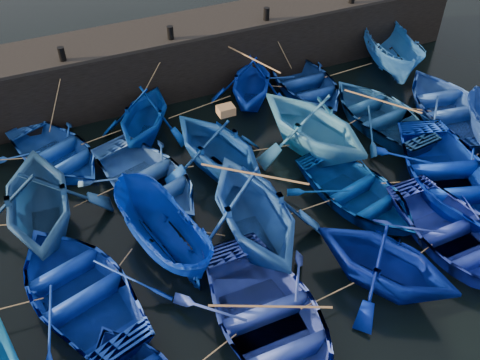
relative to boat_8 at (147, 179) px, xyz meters
name	(u,v)px	position (x,y,z in m)	size (l,w,h in m)	color
ground	(285,266)	(2.64, -4.69, -0.50)	(120.00, 120.00, 0.00)	black
quay_wall	(167,61)	(2.64, 5.81, 0.75)	(26.00, 2.50, 2.50)	black
quay_top	(164,30)	(2.64, 5.81, 2.06)	(26.00, 2.50, 0.12)	black
bollard_1	(62,54)	(-1.36, 4.91, 2.37)	(0.24, 0.24, 0.50)	black
bollard_2	(170,33)	(2.64, 4.91, 2.37)	(0.24, 0.24, 0.50)	black
bollard_3	(266,14)	(6.64, 4.91, 2.37)	(0.24, 0.24, 0.50)	black
boat_1	(56,153)	(-2.50, 2.62, -0.04)	(3.18, 4.45, 0.92)	blue
boat_2	(144,114)	(0.78, 2.89, 0.48)	(3.22, 3.74, 1.97)	#002D8F
boat_3	(251,81)	(5.28, 3.36, 0.47)	(3.20, 3.71, 1.96)	#0426B5
boat_4	(305,83)	(7.58, 3.06, -0.01)	(3.42, 4.78, 0.99)	navy
boat_5	(391,51)	(11.82, 3.24, 0.44)	(1.84, 4.89, 1.89)	blue
boat_7	(38,199)	(-3.35, -0.39, 0.75)	(4.09, 4.75, 2.50)	navy
boat_8	(147,179)	(0.00, 0.00, 0.00)	(3.47, 4.85, 1.01)	blue
boat_9	(218,145)	(2.48, -0.07, 0.65)	(3.78, 4.38, 2.31)	navy
boat_10	(314,122)	(5.92, -0.37, 0.76)	(4.13, 4.79, 2.52)	#3682CD
boat_11	(380,113)	(9.10, 0.03, 0.00)	(3.49, 4.88, 1.01)	navy
boat_12	(450,106)	(11.80, -0.72, 0.03)	(3.71, 5.18, 1.07)	blue
boat_14	(79,287)	(-2.91, -3.46, 0.03)	(3.69, 5.16, 1.07)	#0A2DAB
boat_15	(162,233)	(-0.37, -2.76, 0.32)	(1.61, 4.26, 1.65)	#002492
boat_16	(254,209)	(2.22, -3.37, 0.78)	(4.21, 4.88, 2.57)	#1B4EA7
boat_17	(358,193)	(5.91, -3.33, -0.02)	(3.33, 4.65, 0.97)	navy
boat_18	(447,173)	(9.04, -3.78, 0.07)	(3.94, 5.51, 1.14)	#0226BB
boat_22	(269,321)	(1.22, -6.46, 0.07)	(3.94, 5.51, 1.14)	#2A42BC
boat_23	(386,260)	(4.70, -6.32, 0.56)	(3.47, 4.03, 2.12)	#00137D
boat_24	(457,236)	(7.48, -6.08, 0.01)	(3.57, 4.99, 1.04)	#1D31AF
wooden_crate	(226,110)	(2.78, -0.07, 1.95)	(0.53, 0.41, 0.28)	olive
mooring_ropes	(221,143)	(2.75, 0.32, 0.37)	(18.27, 11.85, 2.10)	tan
loose_oars	(294,143)	(4.46, -1.61, 1.20)	(10.13, 11.90, 1.61)	#99724C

